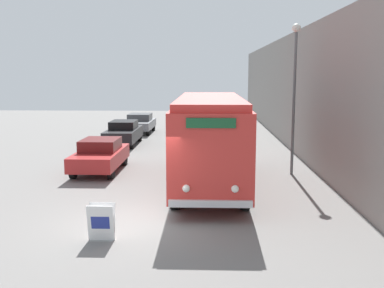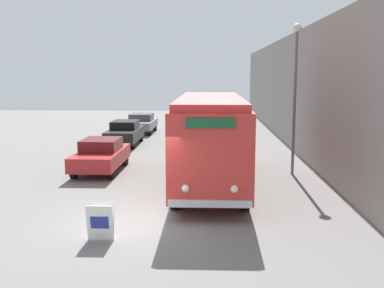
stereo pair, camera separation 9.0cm
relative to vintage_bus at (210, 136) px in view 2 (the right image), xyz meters
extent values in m
plane|color=slate|center=(-2.09, -4.45, -1.90)|extent=(80.00, 80.00, 0.00)
cube|color=gray|center=(4.76, 5.55, 1.36)|extent=(0.30, 60.00, 6.52)
cylinder|color=black|center=(-1.09, -3.17, -1.41)|extent=(0.28, 0.97, 0.97)
cylinder|color=black|center=(1.09, -3.17, -1.41)|extent=(0.28, 0.97, 0.97)
cylinder|color=black|center=(-1.09, 3.18, -1.41)|extent=(0.28, 0.97, 0.97)
cylinder|color=black|center=(1.09, 3.18, -1.41)|extent=(0.28, 0.97, 0.97)
cube|color=red|center=(0.00, 0.01, -0.08)|extent=(2.51, 9.15, 2.66)
cube|color=red|center=(0.00, 0.01, 1.36)|extent=(2.30, 8.78, 0.24)
cube|color=silver|center=(0.00, -4.63, -1.29)|extent=(2.38, 0.12, 0.20)
sphere|color=white|center=(-0.69, -4.60, -0.86)|extent=(0.22, 0.22, 0.22)
sphere|color=white|center=(0.69, -4.60, -0.86)|extent=(0.22, 0.22, 0.22)
cube|color=#19512D|center=(0.00, -4.59, 0.99)|extent=(1.38, 0.06, 0.28)
cube|color=gray|center=(-2.80, -5.97, -1.89)|extent=(0.61, 0.21, 0.01)
cube|color=white|center=(-2.80, -6.05, -1.42)|extent=(0.67, 0.19, 0.96)
cube|color=white|center=(-2.80, -5.88, -1.42)|extent=(0.67, 0.19, 0.96)
cube|color=navy|center=(-2.80, -6.07, -1.39)|extent=(0.47, 0.07, 0.34)
cylinder|color=#595E60|center=(3.52, 2.03, 1.10)|extent=(0.12, 0.12, 5.98)
sphere|color=silver|center=(3.52, 2.03, 4.20)|extent=(0.36, 0.36, 0.36)
cylinder|color=black|center=(-5.57, 0.88, -1.58)|extent=(0.22, 0.64, 0.64)
cylinder|color=black|center=(-4.01, 0.87, -1.58)|extent=(0.22, 0.64, 0.64)
cylinder|color=black|center=(-5.55, 3.70, -1.58)|extent=(0.22, 0.64, 0.64)
cylinder|color=black|center=(-3.99, 3.69, -1.58)|extent=(0.22, 0.64, 0.64)
cube|color=#A52323|center=(-4.78, 2.28, -1.27)|extent=(1.85, 4.23, 0.61)
cube|color=#5B1313|center=(-4.78, 2.39, -0.72)|extent=(1.56, 1.91, 0.49)
cylinder|color=black|center=(-5.88, 8.30, -1.60)|extent=(0.22, 0.60, 0.60)
cylinder|color=black|center=(-4.40, 8.31, -1.60)|extent=(0.22, 0.60, 0.60)
cylinder|color=black|center=(-5.89, 11.33, -1.60)|extent=(0.22, 0.60, 0.60)
cylinder|color=black|center=(-4.41, 11.34, -1.60)|extent=(0.22, 0.60, 0.60)
cube|color=black|center=(-5.15, 9.82, -1.26)|extent=(1.76, 4.43, 0.68)
cube|color=black|center=(-5.15, 9.93, -0.68)|extent=(1.49, 2.00, 0.47)
cylinder|color=black|center=(-5.81, 14.05, -1.55)|extent=(0.22, 0.70, 0.70)
cylinder|color=black|center=(-4.21, 14.03, -1.55)|extent=(0.22, 0.70, 0.70)
cylinder|color=black|center=(-5.78, 16.78, -1.55)|extent=(0.22, 0.70, 0.70)
cylinder|color=black|center=(-4.18, 16.76, -1.55)|extent=(0.22, 0.70, 0.70)
cube|color=slate|center=(-4.99, 15.41, -1.27)|extent=(1.91, 4.16, 0.56)
cube|color=#3F4043|center=(-4.99, 15.51, -0.74)|extent=(1.61, 1.88, 0.49)
camera|label=1|loc=(-0.11, -16.88, 2.32)|focal=42.00mm
camera|label=2|loc=(-0.02, -16.88, 2.32)|focal=42.00mm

